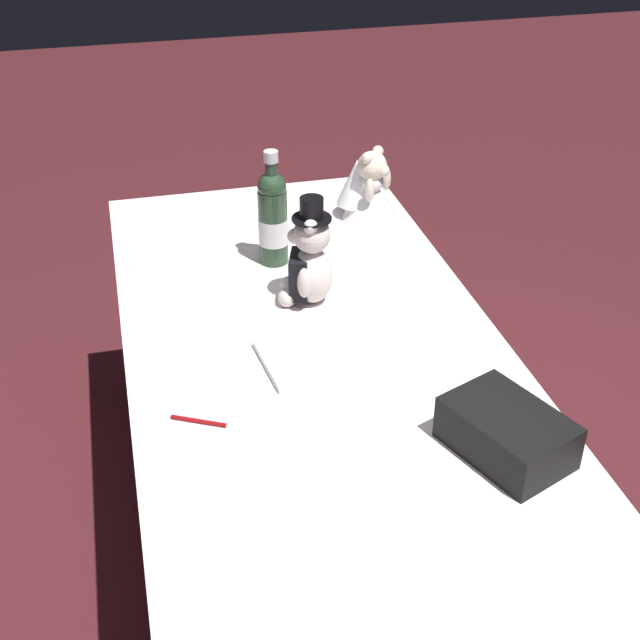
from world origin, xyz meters
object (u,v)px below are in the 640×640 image
Objects in this scene: gift_case_black at (507,433)px; signing_pen at (196,421)px; guestbook at (315,356)px; teddy_bear_groom at (308,262)px; teddy_bear_bride at (367,189)px; champagne_bottle at (273,217)px.

signing_pen is at bearing 67.80° from gift_case_black.
signing_pen is 0.35m from guestbook.
teddy_bear_bride is (0.45, -0.30, -0.02)m from teddy_bear_groom.
guestbook is (-0.51, 0.00, -0.13)m from champagne_bottle.
teddy_bear_bride is 0.41m from champagne_bottle.
champagne_bottle is 0.76m from signing_pen.
teddy_bear_bride reaches higher than gift_case_black.
guestbook reaches higher than signing_pen.
champagne_bottle is at bearing -24.56° from signing_pen.
gift_case_black is (-0.93, -0.30, -0.09)m from champagne_bottle.
gift_case_black is at bearing -161.89° from champagne_bottle.
teddy_bear_bride is at bearing -1.99° from gift_case_black.
teddy_bear_bride is at bearing -33.14° from teddy_bear_groom.
teddy_bear_groom is 2.43× the size of signing_pen.
guestbook is (0.17, -0.31, 0.00)m from signing_pen.
guestbook is at bearing -60.96° from signing_pen.
champagne_bottle reaches higher than guestbook.
teddy_bear_groom is 0.74m from gift_case_black.
guestbook is (-0.27, 0.05, -0.11)m from teddy_bear_groom.
champagne_bottle is 1.12× the size of gift_case_black.
signing_pen is (-0.68, 0.31, -0.14)m from champagne_bottle.
signing_pen is (-0.90, 0.65, -0.09)m from teddy_bear_bride.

